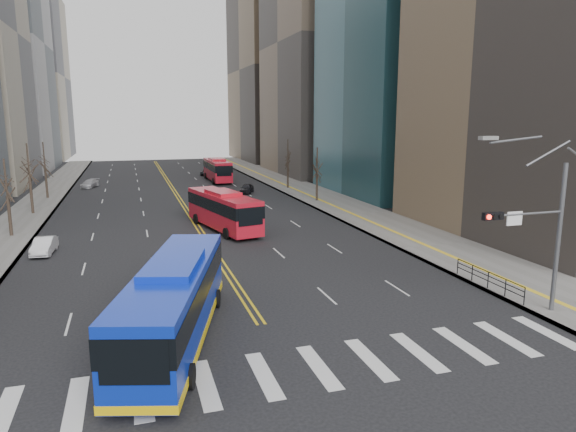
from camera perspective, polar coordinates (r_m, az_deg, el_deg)
The scene contains 16 objects.
ground at distance 22.06m, azimuth 0.42°, elevation -16.83°, with size 220.00×220.00×0.00m, color black.
sidewalk_right at distance 68.53m, azimuth 2.92°, elevation 2.40°, with size 7.00×130.00×0.15m, color slate.
sidewalk_left at distance 65.25m, azimuth -26.36°, elevation 0.83°, with size 5.00×130.00×0.15m, color slate.
crosswalk at distance 22.05m, azimuth 0.42°, elevation -16.82°, with size 26.70×4.00×0.01m.
centerline at distance 74.53m, azimuth -12.56°, elevation 2.80°, with size 0.55×100.00×0.01m.
office_towers at distance 88.35m, azimuth -13.96°, elevation 19.56°, with size 83.00×134.00×58.00m.
signal_mast at distance 29.01m, azimuth 25.98°, elevation -0.94°, with size 5.37×0.37×9.39m.
pedestrian_railing at distance 33.22m, azimuth 21.36°, elevation -6.35°, with size 0.06×6.06×1.02m.
street_trees at distance 53.42m, azimuth -18.58°, elevation 4.60°, with size 35.20×47.20×7.60m.
blue_bus at distance 24.43m, azimuth -12.49°, elevation -9.06°, with size 6.50×13.65×3.86m.
red_bus_near at distance 47.52m, azimuth -7.21°, elevation 0.88°, with size 5.16×11.79×3.64m.
red_bus_far at distance 83.85m, azimuth -7.86°, elevation 5.25°, with size 3.04×11.71×3.69m.
car_white at distance 43.27m, azimuth -25.47°, elevation -3.00°, with size 1.34×3.83×1.26m, color silver.
car_dark_mid at distance 70.28m, azimuth -4.60°, elevation 3.07°, with size 1.53×3.80×1.29m, color black.
car_silver at distance 81.23m, azimuth -21.16°, elevation 3.39°, with size 1.64×4.04×1.17m, color #B0AFB5.
car_dark_far at distance 92.90m, azimuth -9.08°, elevation 4.83°, with size 1.80×3.90×1.08m, color black.
Camera 1 is at (-5.94, -18.58, 10.30)m, focal length 32.00 mm.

